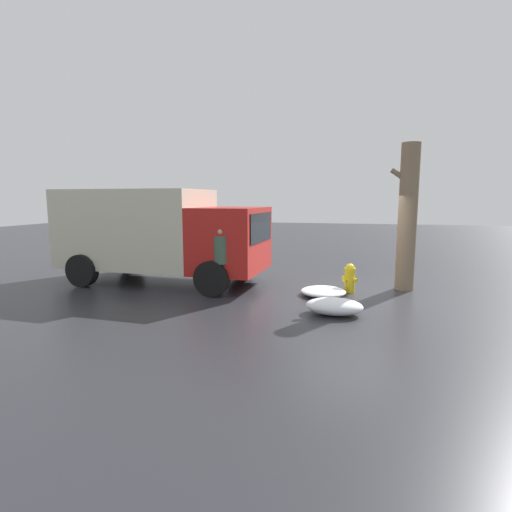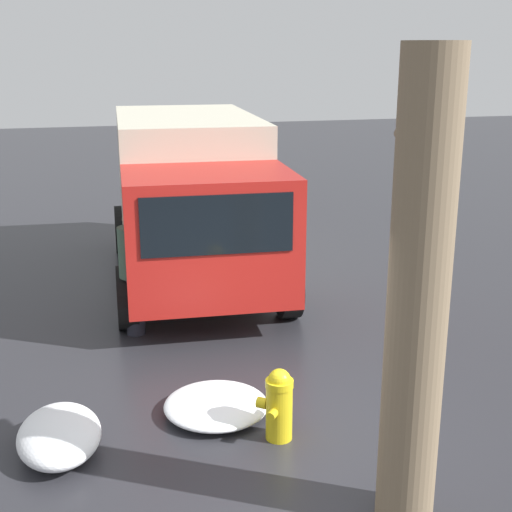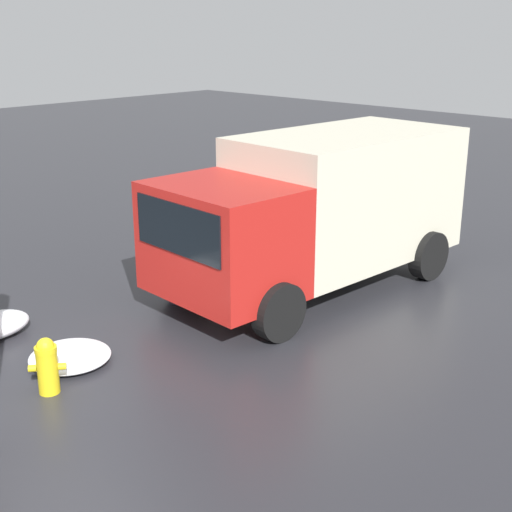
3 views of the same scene
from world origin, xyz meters
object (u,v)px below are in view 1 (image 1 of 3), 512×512
Objects in this scene: fire_hydrant at (350,278)px; tree_trunk at (407,217)px; delivery_truck at (159,232)px; pedestrian at (222,259)px.

fire_hydrant is 0.20× the size of tree_trunk.
tree_trunk is at bearing 98.69° from delivery_truck.
delivery_truck reaches higher than pedestrian.
delivery_truck is (5.40, 0.01, 1.08)m from fire_hydrant.
fire_hydrant is at bearing 92.81° from delivery_truck.
tree_trunk is 4.99m from pedestrian.
tree_trunk reaches higher than delivery_truck.
delivery_truck is 2.63m from pedestrian.
tree_trunk is at bearing -134.63° from pedestrian.
fire_hydrant is at bearing -136.47° from pedestrian.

